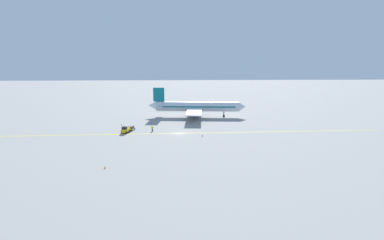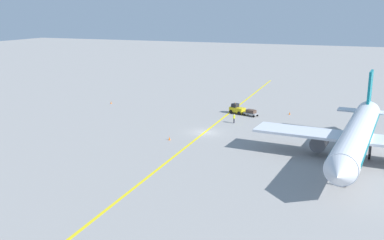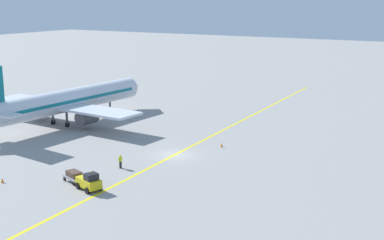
# 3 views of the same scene
# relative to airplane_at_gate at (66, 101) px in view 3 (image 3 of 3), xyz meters

# --- Properties ---
(ground_plane) EXTENTS (400.00, 400.00, 0.00)m
(ground_plane) POSITION_rel_airplane_at_gate_xyz_m (23.96, -6.16, -3.71)
(ground_plane) COLOR gray
(apron_yellow_centreline) EXTENTS (3.81, 119.96, 0.01)m
(apron_yellow_centreline) POSITION_rel_airplane_at_gate_xyz_m (23.96, -6.16, -3.71)
(apron_yellow_centreline) COLOR yellow
(apron_yellow_centreline) RESTS_ON ground
(airplane_at_gate) EXTENTS (28.31, 35.54, 10.60)m
(airplane_at_gate) POSITION_rel_airplane_at_gate_xyz_m (0.00, 0.00, 0.00)
(airplane_at_gate) COLOR silver
(airplane_at_gate) RESTS_ON ground
(baggage_tug_white) EXTENTS (3.33, 2.54, 2.11)m
(baggage_tug_white) POSITION_rel_airplane_at_gate_xyz_m (22.88, -21.59, -2.81)
(baggage_tug_white) COLOR gold
(baggage_tug_white) RESTS_ON ground
(baggage_cart_trailing) EXTENTS (2.92, 2.20, 1.24)m
(baggage_cart_trailing) POSITION_rel_airplane_at_gate_xyz_m (19.77, -20.48, -2.95)
(baggage_cart_trailing) COLOR gray
(baggage_cart_trailing) RESTS_ON ground
(ground_crew_worker) EXTENTS (0.25, 0.58, 1.68)m
(ground_crew_worker) POSITION_rel_airplane_at_gate_xyz_m (21.23, -14.03, -2.80)
(ground_crew_worker) COLOR #23232D
(ground_crew_worker) RESTS_ON ground
(traffic_cone_mid_apron) EXTENTS (0.32, 0.32, 0.55)m
(traffic_cone_mid_apron) POSITION_rel_airplane_at_gate_xyz_m (13.08, -24.57, -3.43)
(traffic_cone_mid_apron) COLOR orange
(traffic_cone_mid_apron) RESTS_ON ground
(traffic_cone_by_wingtip) EXTENTS (0.32, 0.32, 0.55)m
(traffic_cone_by_wingtip) POSITION_rel_airplane_at_gate_xyz_m (27.53, 0.20, -3.43)
(traffic_cone_by_wingtip) COLOR orange
(traffic_cone_by_wingtip) RESTS_ON ground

